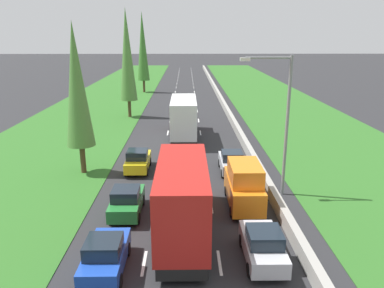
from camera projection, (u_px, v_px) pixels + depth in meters
The scene contains 19 objects.
ground_plane at pixel (185, 100), 60.65m from camera, with size 300.00×300.00×0.00m, color #28282B.
grass_verge_left at pixel (106, 100), 60.46m from camera, with size 14.00×140.00×0.04m, color #2D6623.
grass_verge_right at pixel (273, 100), 60.86m from camera, with size 14.00×140.00×0.04m, color #2D6623.
median_barrier at pixel (220, 97), 60.62m from camera, with size 0.44×120.00×0.85m, color #9E9B93.
lane_markings at pixel (185, 100), 60.65m from camera, with size 3.64×116.00×0.01m.
red_box_truck_centre_lane at pixel (183, 196), 19.44m from camera, with size 2.46×9.40×4.18m.
blue_hatchback_left_lane at pixel (105, 255), 16.59m from camera, with size 1.74×3.90×1.72m.
black_hatchback_centre_lane at pixel (180, 159), 29.38m from camera, with size 1.74×3.90×1.72m.
silver_hatchback_right_lane at pixel (263, 245), 17.36m from camera, with size 1.74×3.90×1.72m.
orange_van_right_lane at pixel (244, 185), 22.85m from camera, with size 1.96×4.90×2.82m.
silver_hatchback_right_lane_fourth at pixel (231, 162), 28.72m from camera, with size 1.74×3.90×1.72m.
white_box_truck_centre_lane at pixel (184, 117), 37.75m from camera, with size 2.46×9.40×4.18m.
green_hatchback_left_lane at pixel (127, 201), 21.96m from camera, with size 1.74×3.90×1.72m.
yellow_hatchback_left_lane at pixel (138, 160), 29.05m from camera, with size 1.74×3.90×1.72m.
silver_sedan_centre_lane at pixel (183, 113), 46.59m from camera, with size 1.82×4.50×1.64m.
poplar_tree_second at pixel (77, 86), 27.00m from camera, with size 2.08×2.08×11.17m.
poplar_tree_third at pixel (127, 55), 46.11m from camera, with size 2.13×2.13×13.38m.
poplar_tree_fourth at pixel (143, 47), 66.55m from camera, with size 2.15×2.15×14.09m.
street_light_mast at pixel (282, 117), 23.53m from camera, with size 3.20×0.28×9.00m.
Camera 1 is at (0.23, -0.22, 10.19)m, focal length 35.26 mm.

